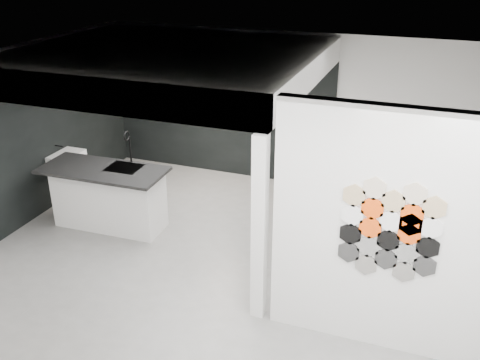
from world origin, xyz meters
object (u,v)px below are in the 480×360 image
object	(u,v)px
wall_basin	(66,157)
kitchen_island	(109,196)
glass_vase	(292,113)
glass_bowl	(292,114)
bottle_dark	(207,104)
partition_panel	(387,235)
kettle	(271,110)
utensil_cup	(193,104)
stockpot	(178,99)

from	to	relation	value
wall_basin	kitchen_island	world-z (taller)	kitchen_island
kitchen_island	glass_vase	size ratio (longest dim) A/B	14.42
glass_bowl	bottle_dark	size ratio (longest dim) A/B	0.89
partition_panel	wall_basin	size ratio (longest dim) A/B	4.67
kettle	bottle_dark	size ratio (longest dim) A/B	1.38
wall_basin	glass_bowl	xyz separation A→B (m)	(3.39, 2.07, 0.52)
utensil_cup	kettle	bearing A→B (deg)	0.00
partition_panel	wall_basin	world-z (taller)	partition_panel
kitchen_island	kettle	size ratio (longest dim) A/B	9.68
wall_basin	kettle	world-z (taller)	kettle
kitchen_island	stockpot	distance (m)	2.72
bottle_dark	glass_vase	bearing A→B (deg)	0.00
partition_panel	glass_bowl	xyz separation A→B (m)	(-2.08, 3.87, -0.03)
partition_panel	bottle_dark	bearing A→B (deg)	134.02
kettle	glass_vase	distance (m)	0.39
glass_bowl	stockpot	bearing A→B (deg)	180.00
bottle_dark	glass_bowl	bearing A→B (deg)	0.00
partition_panel	wall_basin	xyz separation A→B (m)	(-5.46, 1.80, -0.55)
glass_bowl	glass_vase	xyz separation A→B (m)	(0.00, 0.00, 0.02)
partition_panel	kitchen_island	distance (m)	4.61
glass_vase	wall_basin	bearing A→B (deg)	-148.65
kettle	glass_bowl	distance (m)	0.39
wall_basin	kitchen_island	bearing A→B (deg)	-23.99
glass_vase	glass_bowl	bearing A→B (deg)	0.00
bottle_dark	utensil_cup	size ratio (longest dim) A/B	1.70
partition_panel	stockpot	world-z (taller)	partition_panel
kitchen_island	glass_vase	world-z (taller)	kitchen_island
wall_basin	glass_vase	world-z (taller)	glass_vase
bottle_dark	kitchen_island	bearing A→B (deg)	-103.18
glass_bowl	bottle_dark	xyz separation A→B (m)	(-1.66, 0.00, 0.03)
kettle	kitchen_island	bearing A→B (deg)	-140.92
wall_basin	utensil_cup	bearing A→B (deg)	55.14
stockpot	bottle_dark	world-z (taller)	stockpot
glass_bowl	glass_vase	size ratio (longest dim) A/B	0.96
bottle_dark	utensil_cup	distance (m)	0.29
stockpot	glass_bowl	world-z (taller)	stockpot
kettle	bottle_dark	world-z (taller)	kettle
utensil_cup	stockpot	bearing A→B (deg)	180.00
partition_panel	wall_basin	bearing A→B (deg)	161.77
wall_basin	utensil_cup	size ratio (longest dim) A/B	6.91
partition_panel	bottle_dark	distance (m)	5.37
kitchen_island	partition_panel	bearing A→B (deg)	-18.30
partition_panel	kitchen_island	xyz separation A→B (m)	(-4.34, 1.30, -0.87)
wall_basin	glass_vase	bearing A→B (deg)	31.35
stockpot	glass_vase	distance (m)	2.28
stockpot	kettle	size ratio (longest dim) A/B	1.21
kitchen_island	glass_bowl	xyz separation A→B (m)	(2.26, 2.57, 0.84)
bottle_dark	kettle	bearing A→B (deg)	0.00
wall_basin	glass_bowl	world-z (taller)	glass_bowl
wall_basin	bottle_dark	bearing A→B (deg)	50.04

